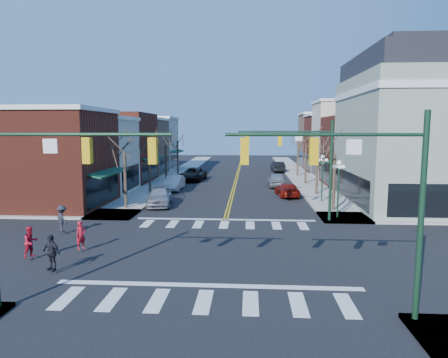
% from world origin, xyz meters
% --- Properties ---
extents(ground, '(160.00, 160.00, 0.00)m').
position_xyz_m(ground, '(0.00, 0.00, 0.00)').
color(ground, black).
rests_on(ground, ground).
extents(sidewalk_left, '(3.50, 70.00, 0.15)m').
position_xyz_m(sidewalk_left, '(-8.75, 20.00, 0.07)').
color(sidewalk_left, '#9E9B93').
rests_on(sidewalk_left, ground).
extents(sidewalk_right, '(3.50, 70.00, 0.15)m').
position_xyz_m(sidewalk_right, '(8.75, 20.00, 0.07)').
color(sidewalk_right, '#9E9B93').
rests_on(sidewalk_right, ground).
extents(bldg_left_brick_a, '(10.00, 8.50, 8.00)m').
position_xyz_m(bldg_left_brick_a, '(-15.50, 11.75, 4.00)').
color(bldg_left_brick_a, maroon).
rests_on(bldg_left_brick_a, ground).
extents(bldg_left_stucco_a, '(10.00, 7.00, 7.50)m').
position_xyz_m(bldg_left_stucco_a, '(-15.50, 19.50, 3.75)').
color(bldg_left_stucco_a, beige).
rests_on(bldg_left_stucco_a, ground).
extents(bldg_left_brick_b, '(10.00, 9.00, 8.50)m').
position_xyz_m(bldg_left_brick_b, '(-15.50, 27.50, 4.25)').
color(bldg_left_brick_b, maroon).
rests_on(bldg_left_brick_b, ground).
extents(bldg_left_tan, '(10.00, 7.50, 7.80)m').
position_xyz_m(bldg_left_tan, '(-15.50, 35.75, 3.90)').
color(bldg_left_tan, '#956D52').
rests_on(bldg_left_tan, ground).
extents(bldg_left_stucco_b, '(10.00, 8.00, 8.20)m').
position_xyz_m(bldg_left_stucco_b, '(-15.50, 43.50, 4.10)').
color(bldg_left_stucco_b, beige).
rests_on(bldg_left_stucco_b, ground).
extents(bldg_right_brick_a, '(10.00, 8.50, 8.00)m').
position_xyz_m(bldg_right_brick_a, '(15.50, 25.75, 4.00)').
color(bldg_right_brick_a, maroon).
rests_on(bldg_right_brick_a, ground).
extents(bldg_right_stucco, '(10.00, 7.00, 10.00)m').
position_xyz_m(bldg_right_stucco, '(15.50, 33.50, 5.00)').
color(bldg_right_stucco, beige).
rests_on(bldg_right_stucco, ground).
extents(bldg_right_brick_b, '(10.00, 8.00, 8.50)m').
position_xyz_m(bldg_right_brick_b, '(15.50, 41.00, 4.25)').
color(bldg_right_brick_b, maroon).
rests_on(bldg_right_brick_b, ground).
extents(bldg_right_tan, '(10.00, 8.00, 9.00)m').
position_xyz_m(bldg_right_tan, '(15.50, 49.00, 4.50)').
color(bldg_right_tan, '#956D52').
rests_on(bldg_right_tan, ground).
extents(victorian_corner, '(12.25, 14.25, 13.30)m').
position_xyz_m(victorian_corner, '(16.50, 14.50, 6.66)').
color(victorian_corner, gray).
rests_on(victorian_corner, ground).
extents(traffic_mast_near_left, '(6.60, 0.28, 7.20)m').
position_xyz_m(traffic_mast_near_left, '(-5.55, -7.40, 4.71)').
color(traffic_mast_near_left, '#14331E').
rests_on(traffic_mast_near_left, ground).
extents(traffic_mast_near_right, '(6.60, 0.28, 7.20)m').
position_xyz_m(traffic_mast_near_right, '(5.55, -7.40, 4.71)').
color(traffic_mast_near_right, '#14331E').
rests_on(traffic_mast_near_right, ground).
extents(traffic_mast_far_right, '(6.60, 0.28, 7.20)m').
position_xyz_m(traffic_mast_far_right, '(5.55, 7.40, 4.71)').
color(traffic_mast_far_right, '#14331E').
rests_on(traffic_mast_far_right, ground).
extents(lamppost_corner, '(0.36, 0.36, 4.33)m').
position_xyz_m(lamppost_corner, '(8.20, 8.50, 2.96)').
color(lamppost_corner, '#14331E').
rests_on(lamppost_corner, ground).
extents(lamppost_midblock, '(0.36, 0.36, 4.33)m').
position_xyz_m(lamppost_midblock, '(8.20, 15.00, 2.96)').
color(lamppost_midblock, '#14331E').
rests_on(lamppost_midblock, ground).
extents(tree_left_a, '(0.24, 0.24, 4.76)m').
position_xyz_m(tree_left_a, '(-8.40, 11.00, 2.38)').
color(tree_left_a, '#382B21').
rests_on(tree_left_a, ground).
extents(tree_left_b, '(0.24, 0.24, 5.04)m').
position_xyz_m(tree_left_b, '(-8.40, 19.00, 2.52)').
color(tree_left_b, '#382B21').
rests_on(tree_left_b, ground).
extents(tree_left_c, '(0.24, 0.24, 4.55)m').
position_xyz_m(tree_left_c, '(-8.40, 27.00, 2.27)').
color(tree_left_c, '#382B21').
rests_on(tree_left_c, ground).
extents(tree_left_d, '(0.24, 0.24, 4.90)m').
position_xyz_m(tree_left_d, '(-8.40, 35.00, 2.45)').
color(tree_left_d, '#382B21').
rests_on(tree_left_d, ground).
extents(tree_right_a, '(0.24, 0.24, 4.62)m').
position_xyz_m(tree_right_a, '(8.40, 11.00, 2.31)').
color(tree_right_a, '#382B21').
rests_on(tree_right_a, ground).
extents(tree_right_b, '(0.24, 0.24, 5.18)m').
position_xyz_m(tree_right_b, '(8.40, 19.00, 2.59)').
color(tree_right_b, '#382B21').
rests_on(tree_right_b, ground).
extents(tree_right_c, '(0.24, 0.24, 4.83)m').
position_xyz_m(tree_right_c, '(8.40, 27.00, 2.42)').
color(tree_right_c, '#382B21').
rests_on(tree_right_c, ground).
extents(tree_right_d, '(0.24, 0.24, 4.97)m').
position_xyz_m(tree_right_d, '(8.40, 35.00, 2.48)').
color(tree_right_d, '#382B21').
rests_on(tree_right_d, ground).
extents(car_left_near, '(2.61, 5.11, 1.67)m').
position_xyz_m(car_left_near, '(-6.00, 12.71, 0.83)').
color(car_left_near, '#A8A8AD').
rests_on(car_left_near, ground).
extents(car_left_mid, '(1.68, 4.70, 1.54)m').
position_xyz_m(car_left_mid, '(-6.40, 21.61, 0.77)').
color(car_left_mid, silver).
rests_on(car_left_mid, ground).
extents(car_left_far, '(3.15, 6.06, 1.63)m').
position_xyz_m(car_left_far, '(-5.48, 29.65, 0.82)').
color(car_left_far, black).
rests_on(car_left_far, ground).
extents(car_right_near, '(2.38, 4.76, 1.33)m').
position_xyz_m(car_right_near, '(5.44, 18.27, 0.66)').
color(car_right_near, maroon).
rests_on(car_right_near, ground).
extents(car_right_mid, '(1.92, 4.72, 1.61)m').
position_xyz_m(car_right_mid, '(4.80, 24.74, 0.80)').
color(car_right_mid, '#A2A2A6').
rests_on(car_right_mid, ground).
extents(car_right_far, '(2.11, 4.92, 1.58)m').
position_xyz_m(car_right_far, '(6.08, 40.93, 0.79)').
color(car_right_far, black).
rests_on(car_right_far, ground).
extents(pedestrian_red_a, '(0.62, 0.66, 1.52)m').
position_xyz_m(pedestrian_red_a, '(-7.30, -0.37, 0.91)').
color(pedestrian_red_a, red).
rests_on(pedestrian_red_a, sidewalk_left).
extents(pedestrian_red_b, '(0.90, 0.97, 1.59)m').
position_xyz_m(pedestrian_red_b, '(-9.22, -1.90, 0.94)').
color(pedestrian_red_b, red).
rests_on(pedestrian_red_b, sidewalk_left).
extents(pedestrian_dark_a, '(1.06, 0.73, 1.68)m').
position_xyz_m(pedestrian_dark_a, '(-7.30, -3.60, 0.99)').
color(pedestrian_dark_a, black).
rests_on(pedestrian_dark_a, sidewalk_left).
extents(pedestrian_dark_b, '(1.23, 1.19, 1.69)m').
position_xyz_m(pedestrian_dark_b, '(-10.00, 3.09, 0.99)').
color(pedestrian_dark_b, '#212129').
rests_on(pedestrian_dark_b, sidewalk_left).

